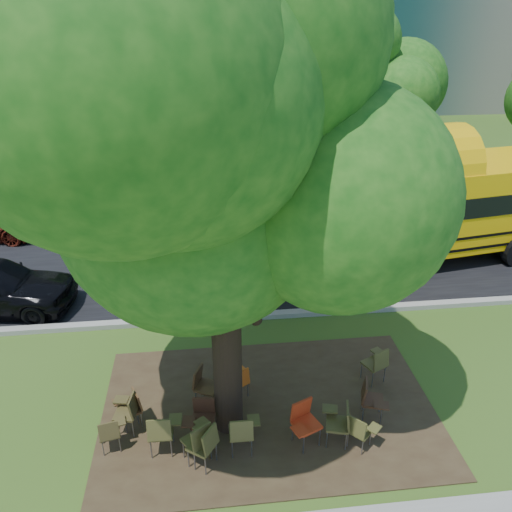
{
  "coord_description": "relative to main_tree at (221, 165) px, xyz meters",
  "views": [
    {
      "loc": [
        -0.16,
        -8.48,
        7.68
      ],
      "look_at": [
        1.22,
        3.88,
        1.47
      ],
      "focal_mm": 35.0,
      "sensor_mm": 36.0,
      "label": 1
    }
  ],
  "objects": [
    {
      "name": "ground",
      "position": [
        -0.14,
        0.86,
        -5.48
      ],
      "size": [
        160.0,
        160.0,
        0.0
      ],
      "primitive_type": "plane",
      "color": "#2D4E18",
      "rests_on": "ground"
    },
    {
      "name": "dirt_patch",
      "position": [
        0.86,
        0.36,
        -5.46
      ],
      "size": [
        7.0,
        4.5,
        0.03
      ],
      "primitive_type": "cube",
      "color": "#382819",
      "rests_on": "ground"
    },
    {
      "name": "asphalt_road",
      "position": [
        -0.14,
        7.86,
        -5.46
      ],
      "size": [
        80.0,
        8.0,
        0.04
      ],
      "primitive_type": "cube",
      "color": "black",
      "rests_on": "ground"
    },
    {
      "name": "kerb_near",
      "position": [
        -0.14,
        3.86,
        -5.41
      ],
      "size": [
        80.0,
        0.25,
        0.14
      ],
      "primitive_type": "cube",
      "color": "gray",
      "rests_on": "ground"
    },
    {
      "name": "kerb_far",
      "position": [
        -0.14,
        11.96,
        -5.41
      ],
      "size": [
        80.0,
        0.25,
        0.14
      ],
      "primitive_type": "cube",
      "color": "gray",
      "rests_on": "ground"
    },
    {
      "name": "bg_tree_2",
      "position": [
        -5.14,
        16.86,
        -1.26
      ],
      "size": [
        4.8,
        4.8,
        6.62
      ],
      "color": "black",
      "rests_on": "ground"
    },
    {
      "name": "bg_tree_3",
      "position": [
        7.86,
        14.86,
        -0.45
      ],
      "size": [
        5.6,
        5.6,
        7.84
      ],
      "color": "black",
      "rests_on": "ground"
    },
    {
      "name": "main_tree",
      "position": [
        0.0,
        0.0,
        0.0
      ],
      "size": [
        7.2,
        7.2,
        9.09
      ],
      "color": "black",
      "rests_on": "ground"
    },
    {
      "name": "school_bus",
      "position": [
        6.42,
        6.84,
        -3.59
      ],
      "size": [
        13.56,
        4.93,
        3.25
      ],
      "rotation": [
        0.0,
        0.0,
        0.16
      ],
      "color": "#EEB007",
      "rests_on": "ground"
    },
    {
      "name": "chair_0",
      "position": [
        -2.27,
        -0.4,
        -4.98
      ],
      "size": [
        0.54,
        0.56,
        0.8
      ],
      "rotation": [
        0.0,
        0.0,
        0.22
      ],
      "color": "#483D1F",
      "rests_on": "ground"
    },
    {
      "name": "chair_1",
      "position": [
        -1.29,
        -0.58,
        -4.88
      ],
      "size": [
        0.64,
        0.56,
        0.96
      ],
      "rotation": [
        0.0,
        0.0,
        -0.03
      ],
      "color": "#4D4821",
      "rests_on": "ground"
    },
    {
      "name": "chair_2",
      "position": [
        -0.49,
        -0.95,
        -4.89
      ],
      "size": [
        0.64,
        0.81,
        0.95
      ],
      "rotation": [
        0.0,
        0.0,
        0.97
      ],
      "color": "#494520",
      "rests_on": "ground"
    },
    {
      "name": "chair_3",
      "position": [
        -0.54,
        -0.27,
        -4.9
      ],
      "size": [
        0.66,
        0.54,
        0.93
      ],
      "rotation": [
        0.0,
        0.0,
        3.0
      ],
      "color": "#3E2316",
      "rests_on": "ground"
    },
    {
      "name": "chair_4",
      "position": [
        0.22,
        -0.75,
        -4.9
      ],
      "size": [
        0.6,
        0.54,
        0.93
      ],
      "rotation": [
        0.0,
        0.0,
        -0.01
      ],
      "color": "brown",
      "rests_on": "ground"
    },
    {
      "name": "chair_5",
      "position": [
        1.41,
        -0.62,
        -4.88
      ],
      "size": [
        0.66,
        0.76,
        0.97
      ],
      "rotation": [
        0.0,
        0.0,
        3.56
      ],
      "color": "#B93113",
      "rests_on": "ground"
    },
    {
      "name": "chair_6",
      "position": [
        2.11,
        -0.68,
        -4.9
      ],
      "size": [
        0.55,
        0.71,
        0.93
      ],
      "rotation": [
        0.0,
        0.0,
        1.31
      ],
      "color": "#4A4420",
      "rests_on": "ground"
    },
    {
      "name": "chair_7",
      "position": [
        2.45,
        -0.9,
        -4.98
      ],
      "size": [
        0.69,
        0.55,
        0.81
      ],
      "rotation": [
        0.0,
        0.0,
        -0.8
      ],
      "color": "#4E4A21",
      "rests_on": "ground"
    },
    {
      "name": "chair_8",
      "position": [
        -1.99,
        0.08,
        -4.92
      ],
      "size": [
        0.53,
        0.65,
        0.9
      ],
      "rotation": [
        0.0,
        0.0,
        1.4
      ],
      "color": "#453C1E",
      "rests_on": "ground"
    },
    {
      "name": "chair_9",
      "position": [
        -1.94,
        0.24,
        -4.96
      ],
      "size": [
        0.65,
        0.56,
        0.83
      ],
      "rotation": [
        0.0,
        0.0,
        2.0
      ],
      "color": "#4D321B",
      "rests_on": "ground"
    },
    {
      "name": "chair_10",
      "position": [
        -0.5,
        0.66,
        -4.91
      ],
      "size": [
        0.59,
        0.75,
        0.92
      ],
      "rotation": [
        0.0,
        0.0,
        -1.99
      ],
      "color": "#50351C",
      "rests_on": "ground"
    },
    {
      "name": "chair_11",
      "position": [
        0.29,
        0.79,
        -4.98
      ],
      "size": [
        0.53,
        0.66,
        0.8
      ],
      "rotation": [
        0.0,
        0.0,
        0.57
      ],
      "color": "#DA5B17",
      "rests_on": "ground"
    },
    {
      "name": "chair_12",
      "position": [
        2.88,
        -0.14,
        -4.91
      ],
      "size": [
        0.56,
        0.71,
        0.92
      ],
      "rotation": [
        0.0,
        0.0,
        4.42
      ],
      "color": "#422717",
      "rests_on": "ground"
    },
    {
      "name": "chair_13",
      "position": [
        3.39,
        0.95,
        -4.9
      ],
      "size": [
        0.64,
        0.74,
        0.94
      ],
      "rotation": [
        0.0,
        0.0,
        0.44
      ],
      "color": "#4E4721",
      "rests_on": "ground"
    },
    {
      "name": "chair_14",
      "position": [
        -0.59,
        -0.84,
        -4.89
      ],
      "size": [
        0.63,
        0.79,
        0.95
      ],
      "rotation": [
        0.0,
        0.0,
        0.6
      ],
      "color": "#4F4922",
      "rests_on": "ground"
    }
  ]
}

